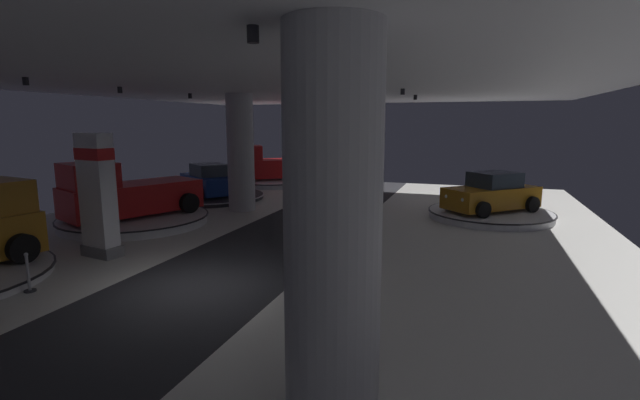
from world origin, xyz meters
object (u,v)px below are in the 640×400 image
Objects in this scene: column_right at (333,226)px; display_platform_far_right at (490,214)px; pickup_truck_mid_left at (126,194)px; display_car_far_left at (209,181)px; brand_sign_pylon at (98,194)px; display_platform_mid_left at (135,219)px; display_platform_far_left at (209,196)px; column_left at (241,153)px; visitor_walking_near at (331,210)px; pickup_truck_deep_left at (269,166)px; display_car_far_right at (492,194)px; display_platform_deep_left at (274,181)px.

column_right reaches higher than display_platform_far_right.
pickup_truck_mid_left is 1.28× the size of display_car_far_left.
column_right is 1.03× the size of display_platform_far_right.
column_right is 1.24× the size of display_car_far_left.
brand_sign_pylon reaches higher than pickup_truck_mid_left.
brand_sign_pylon is 0.65× the size of display_platform_mid_left.
display_platform_far_left is at bearing 127.75° from column_right.
brand_sign_pylon reaches higher than display_platform_far_left.
display_platform_far_left is at bearing 145.06° from column_left.
column_right is 10.71m from visitor_walking_near.
display_platform_far_right is at bearing -1.86° from display_car_far_left.
column_right is 0.96× the size of pickup_truck_mid_left.
display_platform_mid_left is 15.26m from display_platform_far_right.
pickup_truck_deep_left is at bearing 153.77° from display_platform_far_right.
column_left is 1.29× the size of display_car_far_right.
display_car_far_left is (-3.32, 2.32, -1.75)m from column_left.
brand_sign_pylon is 0.87× the size of display_car_far_left.
column_left is 9.55m from display_platform_deep_left.
column_right reaches higher than display_car_far_right.
display_car_far_left is (-14.64, 0.45, -0.09)m from display_car_far_right.
column_left is at bearing 123.33° from column_right.
column_left is at bearing 57.80° from pickup_truck_mid_left.
pickup_truck_deep_left is (-2.65, 8.71, -1.47)m from column_left.
display_platform_far_right is 3.35× the size of visitor_walking_near.
pickup_truck_mid_left is 1.34× the size of display_car_far_right.
display_car_far_right is at bearing 40.45° from brand_sign_pylon.
column_right is 15.45m from display_platform_far_right.
display_platform_far_left is (-0.51, 6.84, -1.17)m from pickup_truck_mid_left.
display_platform_far_right is at bearing -27.25° from display_platform_deep_left.
display_platform_far_right is at bearing 40.38° from visitor_walking_near.
column_left is 4.41m from display_car_far_left.
brand_sign_pylon is 0.68× the size of display_platform_deep_left.
pickup_truck_deep_left reaches higher than display_platform_far_left.
display_platform_far_left is at bearing 143.47° from display_car_far_left.
column_right reaches higher than display_platform_far_left.
column_left is 0.93× the size of display_platform_mid_left.
column_right is at bearing -56.67° from column_left.
display_platform_far_right is 0.87× the size of display_platform_far_left.
display_car_far_right is 14.65m from display_car_far_left.
pickup_truck_deep_left is (-13.97, 6.85, 0.19)m from display_car_far_right.
display_platform_mid_left reaches higher than display_platform_deep_left.
pickup_truck_mid_left is at bearing -85.96° from display_car_far_left.
brand_sign_pylon is at bearing -75.12° from display_car_far_left.
display_platform_far_left is (-0.63, 6.55, -0.07)m from display_platform_mid_left.
column_left is at bearing -170.73° from display_platform_far_right.
display_platform_mid_left is at bearing -84.70° from display_car_far_left.
display_platform_far_right is (14.01, 6.05, -0.02)m from display_platform_mid_left.
column_right is 14.47m from pickup_truck_mid_left.
display_platform_deep_left is (-11.04, 22.05, -2.56)m from column_right.
pickup_truck_mid_left is at bearing -91.95° from display_platform_deep_left.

